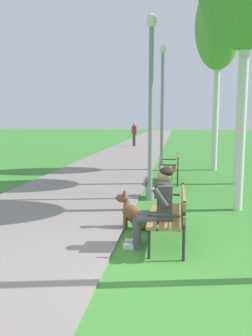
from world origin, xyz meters
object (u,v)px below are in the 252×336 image
park_bench_near (172,211)px  pedestrian_distant (134,135)px  park_bench_mid (172,166)px  dog_brown (135,215)px  birch_tree_fourth (219,27)px  litter_bin (165,183)px  lamp_post_mid (162,107)px  lamp_post_near (151,107)px  person_seated_on_near_bench (158,204)px

park_bench_near → pedestrian_distant: pedestrian_distant is taller
park_bench_mid → dog_brown: size_ratio=1.80×
park_bench_mid → birch_tree_fourth: 5.75m
litter_bin → birch_tree_fourth: bearing=71.4°
lamp_post_mid → pedestrian_distant: size_ratio=2.79×
park_bench_near → litter_bin: 3.26m
lamp_post_mid → dog_brown: bearing=-91.0°
dog_brown → lamp_post_near: size_ratio=0.19×
dog_brown → lamp_post_mid: lamp_post_mid is taller
litter_bin → pedestrian_distant: (-2.72, 15.67, 0.49)m
person_seated_on_near_bench → litter_bin: size_ratio=1.79×
pedestrian_distant → lamp_post_mid: bearing=-77.8°
dog_brown → birch_tree_fourth: bearing=74.5°
park_bench_near → pedestrian_distant: bearing=98.8°
park_bench_mid → lamp_post_mid: bearing=100.2°
park_bench_near → person_seated_on_near_bench: person_seated_on_near_bench is taller
birch_tree_fourth → litter_bin: 7.19m
pedestrian_distant → lamp_post_near: bearing=-81.6°
park_bench_near → person_seated_on_near_bench: size_ratio=1.20×
park_bench_mid → dog_brown: park_bench_mid is taller
park_bench_near → lamp_post_near: (-0.57, 2.91, 1.72)m
person_seated_on_near_bench → birch_tree_fourth: size_ratio=0.18×
park_bench_near → pedestrian_distant: (-2.93, 18.92, 0.33)m
birch_tree_fourth → lamp_post_mid: bearing=-167.9°
litter_bin → park_bench_mid: bearing=86.7°
park_bench_near → birch_tree_fourth: 9.61m
park_bench_near → park_bench_mid: size_ratio=1.00×
person_seated_on_near_bench → lamp_post_mid: 8.23m
birch_tree_fourth → pedestrian_distant: (-4.40, 10.69, -4.42)m
park_bench_near → lamp_post_mid: size_ratio=0.33×
birch_tree_fourth → litter_bin: (-1.68, -4.98, -4.91)m
park_bench_near → park_bench_mid: same height
birch_tree_fourth → pedestrian_distant: birch_tree_fourth is taller
person_seated_on_near_bench → lamp_post_mid: size_ratio=0.27×
lamp_post_near → birch_tree_fourth: size_ratio=0.62×
lamp_post_near → person_seated_on_near_bench: bearing=-83.5°
park_bench_mid → lamp_post_near: size_ratio=0.35×
dog_brown → lamp_post_mid: 7.51m
dog_brown → litter_bin: (0.44, 2.66, 0.09)m
park_bench_near → park_bench_mid: (-0.08, 5.37, 0.00)m
dog_brown → pedestrian_distant: pedestrian_distant is taller
litter_bin → pedestrian_distant: bearing=99.9°
park_bench_mid → birch_tree_fourth: (1.56, 2.86, 4.75)m
person_seated_on_near_bench → lamp_post_mid: (-0.31, 8.05, 1.70)m
park_bench_near → birch_tree_fourth: size_ratio=0.22×
dog_brown → person_seated_on_near_bench: bearing=-62.3°
lamp_post_near → birch_tree_fourth: 6.44m
lamp_post_near → pedestrian_distant: lamp_post_near is taller
birch_tree_fourth → lamp_post_near: bearing=-111.0°
park_bench_mid → person_seated_on_near_bench: (-0.12, -5.62, 0.17)m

